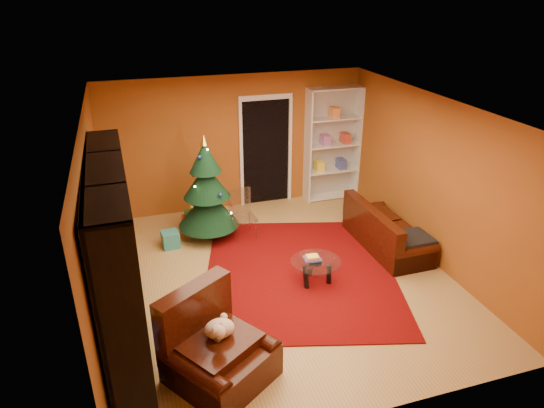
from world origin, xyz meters
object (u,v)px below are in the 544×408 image
object	(u,v)px
gift_box_green	(191,217)
sofa	(388,227)
coffee_table	(315,271)
christmas_tree	(207,189)
gift_box_teal	(170,239)
gift_box_red	(188,221)
acrylic_chair	(243,218)
media_unit	(117,256)
rug	(300,272)
dog	(219,329)
white_bookshelf	(333,145)
armchair	(220,348)

from	to	relation	value
gift_box_green	sofa	distance (m)	3.59
gift_box_green	coffee_table	xyz separation A→B (m)	(1.48, -2.55, 0.08)
christmas_tree	gift_box_teal	world-z (taller)	christmas_tree
gift_box_red	acrylic_chair	size ratio (longest dim) A/B	0.25
media_unit	sofa	xyz separation A→B (m)	(4.29, 1.00, -0.76)
gift_box_green	coffee_table	size ratio (longest dim) A/B	0.31
rug	media_unit	xyz separation A→B (m)	(-2.61, -0.66, 1.13)
gift_box_green	coffee_table	world-z (taller)	coffee_table
rug	coffee_table	distance (m)	0.39
rug	dog	size ratio (longest dim) A/B	8.39
gift_box_teal	white_bookshelf	size ratio (longest dim) A/B	0.12
gift_box_red	dog	size ratio (longest dim) A/B	0.49
gift_box_green	dog	distance (m)	3.99
media_unit	acrylic_chair	bearing A→B (deg)	43.04
rug	gift_box_red	distance (m)	2.56
gift_box_teal	coffee_table	size ratio (longest dim) A/B	0.37
media_unit	rug	bearing A→B (deg)	12.95
christmas_tree	gift_box_green	world-z (taller)	christmas_tree
gift_box_teal	sofa	xyz separation A→B (m)	(3.51, -1.09, 0.24)
dog	gift_box_red	bearing A→B (deg)	54.02
media_unit	coffee_table	xyz separation A→B (m)	(2.73, 0.34, -0.94)
white_bookshelf	sofa	world-z (taller)	white_bookshelf
rug	media_unit	size ratio (longest dim) A/B	1.13
gift_box_green	acrylic_chair	world-z (taller)	acrylic_chair
christmas_tree	sofa	world-z (taller)	christmas_tree
armchair	gift_box_green	bearing A→B (deg)	52.87
christmas_tree	white_bookshelf	world-z (taller)	white_bookshelf
white_bookshelf	acrylic_chair	distance (m)	2.60
dog	christmas_tree	bearing A→B (deg)	48.36
gift_box_teal	media_unit	bearing A→B (deg)	-110.65
christmas_tree	acrylic_chair	size ratio (longest dim) A/B	2.34
gift_box_red	media_unit	bearing A→B (deg)	-112.91
rug	white_bookshelf	distance (m)	3.24
sofa	armchair	bearing A→B (deg)	122.06
media_unit	gift_box_red	distance (m)	3.20
white_bookshelf	coffee_table	size ratio (longest dim) A/B	3.15
gift_box_teal	acrylic_chair	bearing A→B (deg)	-3.92
sofa	gift_box_green	bearing A→B (deg)	57.41
gift_box_red	white_bookshelf	bearing A→B (deg)	8.24
rug	gift_box_green	bearing A→B (deg)	121.31
rug	christmas_tree	xyz separation A→B (m)	(-1.12, 1.60, 0.90)
media_unit	acrylic_chair	world-z (taller)	media_unit
coffee_table	gift_box_teal	bearing A→B (deg)	138.05
christmas_tree	dog	xyz separation A→B (m)	(-0.48, -3.32, -0.27)
gift_box_teal	dog	size ratio (longest dim) A/B	0.70
gift_box_teal	dog	world-z (taller)	dog
gift_box_green	coffee_table	distance (m)	2.95
armchair	dog	distance (m)	0.22
rug	armchair	xyz separation A→B (m)	(-1.61, -1.79, 0.42)
christmas_tree	gift_box_teal	size ratio (longest dim) A/B	6.71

